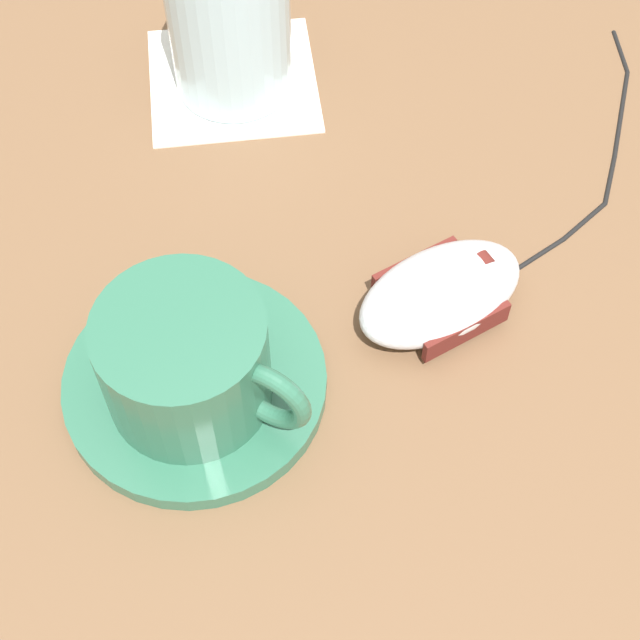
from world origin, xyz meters
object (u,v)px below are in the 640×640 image
computer_mouse (441,293)px  drinking_glass (229,20)px  coffee_cup (188,362)px  saucer (195,383)px

computer_mouse → drinking_glass: (-0.00, -0.23, 0.04)m
computer_mouse → drinking_glass: drinking_glass is taller
coffee_cup → drinking_glass: size_ratio=1.06×
saucer → computer_mouse: (-0.15, 0.04, 0.01)m
saucer → computer_mouse: size_ratio=1.35×
computer_mouse → drinking_glass: bearing=-90.5°
coffee_cup → computer_mouse: coffee_cup is taller
drinking_glass → saucer: bearing=52.8°
computer_mouse → coffee_cup: bearing=-10.7°
coffee_cup → saucer: bearing=-119.7°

